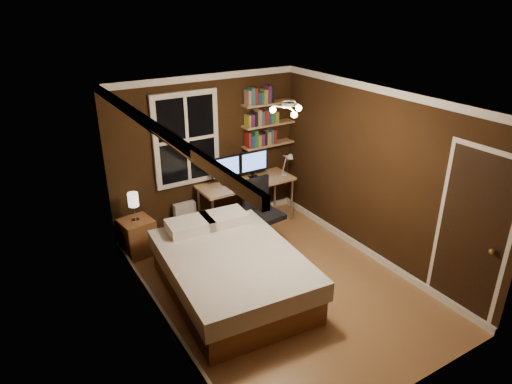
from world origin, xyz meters
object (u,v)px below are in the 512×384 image
radiator (185,218)px  monitor_right (254,164)px  desk_lamp (287,164)px  monitor_left (226,170)px  desk (246,185)px  nightstand (138,237)px  bedside_lamp (134,207)px  bed (231,271)px  office_chair (262,221)px

radiator → monitor_right: 1.42m
desk_lamp → radiator: bearing=167.6°
monitor_left → monitor_right: size_ratio=1.00×
desk → desk_lamp: desk_lamp is taller
nightstand → bedside_lamp: bedside_lamp is taller
nightstand → monitor_left: size_ratio=1.09×
radiator → desk_lamp: 1.90m
bed → desk: size_ratio=1.43×
bed → monitor_right: bearing=55.4°
bed → monitor_right: (1.34, 1.66, 0.68)m
office_chair → desk: bearing=71.7°
nightstand → office_chair: size_ratio=0.52×
monitor_left → office_chair: (0.17, -0.83, -0.58)m
bed → desk_lamp: (1.84, 1.42, 0.67)m
bedside_lamp → office_chair: office_chair is taller
bed → radiator: 1.80m
bedside_lamp → radiator: bedside_lamp is taller
monitor_right → office_chair: (-0.35, -0.83, -0.58)m
desk → office_chair: 0.82m
bed → office_chair: 1.29m
desk_lamp → office_chair: size_ratio=0.41×
bed → desk: bearing=58.3°
office_chair → nightstand: bearing=149.6°
monitor_right → desk_lamp: (0.51, -0.24, -0.01)m
bed → office_chair: bearing=44.2°
nightstand → office_chair: 1.88m
bed → bedside_lamp: bearing=118.9°
bedside_lamp → desk_lamp: bearing=-3.6°
bed → monitor_right: 2.24m
desk → bed: bearing=-126.0°
bed → desk_lamp: desk_lamp is taller
bedside_lamp → monitor_right: 2.08m
desk → radiator: bearing=167.7°
desk_lamp → bed: bearing=-142.4°
radiator → office_chair: bearing=-48.5°
desk → monitor_left: monitor_left is taller
monitor_right → desk: bearing=-157.6°
office_chair → radiator: bearing=124.9°
bed → bedside_lamp: (-0.72, 1.58, 0.45)m
monitor_left → nightstand: bearing=-177.2°
nightstand → bed: bearing=-73.4°
radiator → monitor_right: (1.21, -0.14, 0.73)m
radiator → office_chair: office_chair is taller
monitor_left → desk_lamp: size_ratio=1.15×
bedside_lamp → desk: size_ratio=0.27×
radiator → monitor_right: size_ratio=1.05×
bed → monitor_left: bearing=68.0°
nightstand → bedside_lamp: bearing=0.0°
nightstand → office_chair: bearing=-31.8°
monitor_left → office_chair: size_ratio=0.47×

